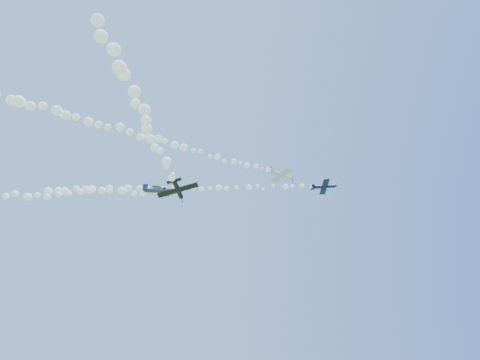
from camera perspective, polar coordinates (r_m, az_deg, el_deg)
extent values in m
cylinder|color=silver|center=(99.49, 5.75, 0.76)|extent=(6.31, 2.33, 1.25)
cone|color=silver|center=(101.09, 7.36, 0.20)|extent=(0.95, 0.99, 0.88)
cone|color=#AA2B13|center=(101.32, 7.57, 0.12)|extent=(0.39, 0.36, 0.31)
cube|color=black|center=(101.26, 7.52, 0.14)|extent=(0.23, 0.22, 1.98)
cube|color=silver|center=(99.55, 5.88, 0.65)|extent=(3.68, 7.82, 0.65)
cube|color=silver|center=(98.25, 4.38, 1.27)|extent=(1.62, 2.85, 0.28)
cube|color=#AA2B13|center=(98.51, 4.35, 1.57)|extent=(1.06, 0.41, 1.31)
sphere|color=black|center=(100.10, 6.18, 0.81)|extent=(0.98, 0.96, 0.83)
cylinder|color=#0D153C|center=(100.34, 11.77, -0.93)|extent=(5.87, 1.83, 1.18)
cone|color=#0D153C|center=(101.08, 13.50, -0.81)|extent=(0.85, 0.89, 0.81)
cone|color=white|center=(101.19, 13.73, -0.80)|extent=(0.35, 0.32, 0.29)
cube|color=black|center=(101.16, 13.67, -0.80)|extent=(0.18, 0.24, 1.83)
cube|color=#0D153C|center=(100.34, 11.91, -0.98)|extent=(2.97, 7.27, 0.50)
cube|color=#0D153C|center=(99.82, 10.31, -1.01)|extent=(1.35, 2.62, 0.23)
cube|color=white|center=(100.07, 10.22, -0.75)|extent=(0.97, 0.34, 1.21)
sphere|color=black|center=(100.71, 12.19, -0.72)|extent=(0.86, 0.86, 0.76)
cylinder|color=#33364A|center=(82.61, -11.34, -1.49)|extent=(6.27, 3.95, 1.27)
cone|color=#33364A|center=(81.74, -8.93, -1.55)|extent=(1.14, 1.15, 0.93)
cone|color=navy|center=(81.63, -8.59, -1.56)|extent=(0.45, 0.43, 0.33)
cube|color=black|center=(81.66, -8.68, -1.56)|extent=(0.11, 0.67, 2.06)
cube|color=#33364A|center=(82.51, -11.16, -1.58)|extent=(3.68, 8.06, 2.17)
cube|color=#33364A|center=(83.46, -13.30, -1.39)|extent=(1.63, 2.93, 0.81)
cube|color=navy|center=(83.63, -13.31, -0.99)|extent=(1.05, 0.68, 1.36)
sphere|color=black|center=(82.47, -10.69, -1.22)|extent=(0.97, 1.13, 1.00)
cylinder|color=black|center=(69.84, -8.88, -1.26)|extent=(0.87, 5.80, 0.93)
cone|color=black|center=(72.49, -8.35, -2.49)|extent=(0.78, 0.70, 0.79)
cone|color=yellow|center=(72.86, -8.28, -2.65)|extent=(0.27, 0.30, 0.28)
cube|color=black|center=(72.76, -8.29, -2.61)|extent=(0.61, 0.26, 1.80)
cube|color=black|center=(69.98, -8.82, -1.43)|extent=(7.04, 3.29, 2.10)
cube|color=black|center=(67.69, -9.36, -0.13)|extent=(2.57, 1.46, 0.77)
cube|color=yellow|center=(67.93, -9.45, 0.27)|extent=(0.63, 1.01, 1.15)
sphere|color=black|center=(70.73, -8.79, -1.34)|extent=(1.01, 0.92, 0.87)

